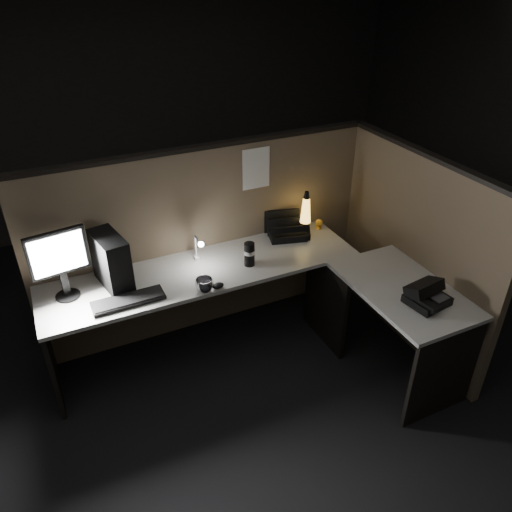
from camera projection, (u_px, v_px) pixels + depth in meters
name	position (u px, v px, depth m)	size (l,w,h in m)	color
floor	(258.00, 391.00, 3.56)	(6.00, 6.00, 0.00)	black
room_shell	(259.00, 180.00, 2.72)	(6.00, 6.00, 6.00)	silver
partition_back	(207.00, 242.00, 3.89)	(2.66, 0.06, 1.50)	brown
partition_right	(413.00, 254.00, 3.73)	(0.06, 1.66, 1.50)	brown
desk	(266.00, 300.00, 3.52)	(2.60, 1.60, 0.73)	beige
pc_tower	(111.00, 261.00, 3.34)	(0.16, 0.35, 0.37)	black
monitor	(59.00, 258.00, 3.16)	(0.37, 0.16, 0.48)	black
keyboard	(128.00, 300.00, 3.25)	(0.47, 0.16, 0.02)	black
mouse	(218.00, 286.00, 3.38)	(0.08, 0.06, 0.03)	black
clip_lamp	(198.00, 248.00, 3.59)	(0.04, 0.17, 0.21)	silver
organizer	(286.00, 230.00, 3.99)	(0.34, 0.32, 0.22)	black
lava_lamp	(305.00, 218.00, 3.93)	(0.10, 0.10, 0.38)	black
travel_mug	(249.00, 254.00, 3.59)	(0.08, 0.08, 0.18)	black
steel_mug	(204.00, 285.00, 3.33)	(0.12, 0.12, 0.10)	#B2B2B9
figurine	(319.00, 223.00, 4.08)	(0.06, 0.06, 0.06)	yellow
pinned_paper	(256.00, 169.00, 3.72)	(0.22, 0.00, 0.32)	white
desk_phone	(426.00, 295.00, 3.22)	(0.28, 0.28, 0.15)	black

